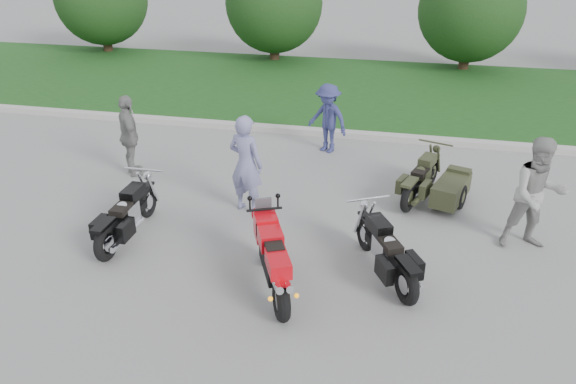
% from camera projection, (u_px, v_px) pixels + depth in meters
% --- Properties ---
extents(ground, '(80.00, 80.00, 0.00)m').
position_uv_depth(ground, '(259.00, 259.00, 9.25)').
color(ground, gray).
rests_on(ground, ground).
extents(curb, '(60.00, 0.30, 0.15)m').
position_uv_depth(curb, '(319.00, 132.00, 14.47)').
color(curb, '#B6B3AB').
rests_on(curb, ground).
extents(grass_strip, '(60.00, 8.00, 0.14)m').
position_uv_depth(grass_strip, '(340.00, 89.00, 18.11)').
color(grass_strip, '#265F20').
rests_on(grass_strip, ground).
extents(tree_mid_left, '(3.60, 3.60, 4.00)m').
position_uv_depth(tree_mid_left, '(274.00, 3.00, 20.69)').
color(tree_mid_left, '#3F2B1C').
rests_on(tree_mid_left, ground).
extents(tree_mid_right, '(3.60, 3.60, 4.00)m').
position_uv_depth(tree_mid_right, '(471.00, 9.00, 19.34)').
color(tree_mid_right, '#3F2B1C').
rests_on(tree_mid_right, ground).
extents(sportbike_red, '(0.98, 1.93, 0.97)m').
position_uv_depth(sportbike_red, '(273.00, 258.00, 8.22)').
color(sportbike_red, black).
rests_on(sportbike_red, ground).
extents(cruiser_left, '(0.36, 2.14, 0.82)m').
position_uv_depth(cruiser_left, '(126.00, 218.00, 9.64)').
color(cruiser_left, black).
rests_on(cruiser_left, ground).
extents(cruiser_right, '(1.12, 1.94, 0.82)m').
position_uv_depth(cruiser_right, '(388.00, 254.00, 8.60)').
color(cruiser_right, black).
rests_on(cruiser_right, ground).
extents(cruiser_sidecar, '(1.37, 1.97, 0.79)m').
position_uv_depth(cruiser_sidecar, '(438.00, 186.00, 10.90)').
color(cruiser_sidecar, black).
rests_on(cruiser_sidecar, ground).
extents(person_stripe, '(0.80, 0.64, 1.90)m').
position_uv_depth(person_stripe, '(246.00, 164.00, 10.38)').
color(person_stripe, '#7F7EAC').
rests_on(person_stripe, ground).
extents(person_grey, '(1.09, 0.93, 1.96)m').
position_uv_depth(person_grey, '(537.00, 195.00, 9.18)').
color(person_grey, '#989993').
rests_on(person_grey, ground).
extents(person_denim, '(1.22, 1.03, 1.64)m').
position_uv_depth(person_denim, '(328.00, 118.00, 13.14)').
color(person_denim, navy).
rests_on(person_denim, ground).
extents(person_back, '(0.98, 1.08, 1.77)m').
position_uv_depth(person_back, '(130.00, 136.00, 11.90)').
color(person_back, gray).
rests_on(person_back, ground).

